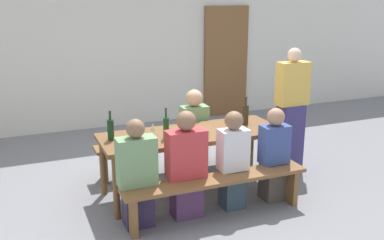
# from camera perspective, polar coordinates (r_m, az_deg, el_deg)

# --- Properties ---
(ground_plane) EXTENTS (24.00, 24.00, 0.00)m
(ground_plane) POSITION_cam_1_polar(r_m,az_deg,el_deg) (5.48, 0.00, -9.08)
(ground_plane) COLOR slate
(back_wall) EXTENTS (14.00, 0.20, 3.20)m
(back_wall) POSITION_cam_1_polar(r_m,az_deg,el_deg) (8.06, -8.86, 10.63)
(back_wall) COLOR silver
(back_wall) RESTS_ON ground
(wooden_door) EXTENTS (0.90, 0.06, 2.10)m
(wooden_door) POSITION_cam_1_polar(r_m,az_deg,el_deg) (8.68, 4.38, 7.47)
(wooden_door) COLOR brown
(wooden_door) RESTS_ON ground
(tasting_table) EXTENTS (2.16, 0.79, 0.75)m
(tasting_table) POSITION_cam_1_polar(r_m,az_deg,el_deg) (5.24, 0.00, -2.39)
(tasting_table) COLOR brown
(tasting_table) RESTS_ON ground
(bench_near) EXTENTS (2.06, 0.30, 0.45)m
(bench_near) POSITION_cam_1_polar(r_m,az_deg,el_deg) (4.76, 3.22, -8.44)
(bench_near) COLOR brown
(bench_near) RESTS_ON ground
(bench_far) EXTENTS (2.06, 0.30, 0.45)m
(bench_far) POSITION_cam_1_polar(r_m,az_deg,el_deg) (5.95, -2.55, -3.33)
(bench_far) COLOR brown
(bench_far) RESTS_ON ground
(wine_bottle_0) EXTENTS (0.07, 0.07, 0.33)m
(wine_bottle_0) POSITION_cam_1_polar(r_m,az_deg,el_deg) (4.98, -10.40, -1.17)
(wine_bottle_0) COLOR #143319
(wine_bottle_0) RESTS_ON tasting_table
(wine_bottle_1) EXTENTS (0.08, 0.08, 0.35)m
(wine_bottle_1) POSITION_cam_1_polar(r_m,az_deg,el_deg) (5.52, 6.87, 0.73)
(wine_bottle_1) COLOR #332814
(wine_bottle_1) RESTS_ON tasting_table
(wine_bottle_2) EXTENTS (0.07, 0.07, 0.35)m
(wine_bottle_2) POSITION_cam_1_polar(r_m,az_deg,el_deg) (4.97, -3.34, -0.93)
(wine_bottle_2) COLOR #194723
(wine_bottle_2) RESTS_ON tasting_table
(wine_glass_0) EXTENTS (0.06, 0.06, 0.16)m
(wine_glass_0) POSITION_cam_1_polar(r_m,az_deg,el_deg) (5.03, -5.06, -0.95)
(wine_glass_0) COLOR silver
(wine_glass_0) RESTS_ON tasting_table
(wine_glass_1) EXTENTS (0.08, 0.08, 0.17)m
(wine_glass_1) POSITION_cam_1_polar(r_m,az_deg,el_deg) (5.01, -0.13, -0.80)
(wine_glass_1) COLOR silver
(wine_glass_1) RESTS_ON tasting_table
(seated_guest_near_0) EXTENTS (0.39, 0.24, 1.14)m
(seated_guest_near_0) POSITION_cam_1_polar(r_m,az_deg,el_deg) (4.55, -7.05, -7.23)
(seated_guest_near_0) COLOR #312642
(seated_guest_near_0) RESTS_ON ground
(seated_guest_near_1) EXTENTS (0.42, 0.24, 1.17)m
(seated_guest_near_1) POSITION_cam_1_polar(r_m,az_deg,el_deg) (4.70, -0.74, -6.12)
(seated_guest_near_1) COLOR #54315A
(seated_guest_near_1) RESTS_ON ground
(seated_guest_near_2) EXTENTS (0.32, 0.24, 1.11)m
(seated_guest_near_2) POSITION_cam_1_polar(r_m,az_deg,el_deg) (4.92, 5.27, -5.35)
(seated_guest_near_2) COLOR #2F454F
(seated_guest_near_2) RESTS_ON ground
(seated_guest_near_3) EXTENTS (0.32, 0.24, 1.09)m
(seated_guest_near_3) POSITION_cam_1_polar(r_m,az_deg,el_deg) (5.18, 10.45, -4.58)
(seated_guest_near_3) COLOR #4A4239
(seated_guest_near_3) RESTS_ON ground
(seated_guest_far_0) EXTENTS (0.35, 0.24, 1.13)m
(seated_guest_far_0) POSITION_cam_1_polar(r_m,az_deg,el_deg) (5.84, 0.28, -1.67)
(seated_guest_far_0) COLOR navy
(seated_guest_far_0) RESTS_ON ground
(standing_host) EXTENTS (0.42, 0.24, 1.66)m
(standing_host) POSITION_cam_1_polar(r_m,az_deg,el_deg) (6.01, 12.58, 0.87)
(standing_host) COLOR navy
(standing_host) RESTS_ON ground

